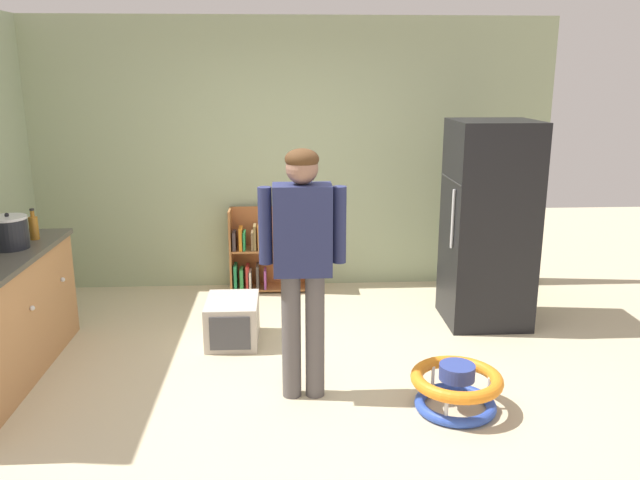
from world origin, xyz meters
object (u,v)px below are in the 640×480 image
object	(u,v)px
bookshelf	(264,255)
amber_bottle	(34,227)
refrigerator	(489,224)
standing_person	(303,252)
crock_pot	(9,232)
yellow_cup	(1,228)
pet_carrier	(233,321)
baby_walker	(456,387)

from	to	relation	value
bookshelf	amber_bottle	distance (m)	2.27
refrigerator	amber_bottle	xyz separation A→B (m)	(-3.72, -0.36, 0.11)
bookshelf	standing_person	size ratio (longest dim) A/B	0.50
bookshelf	standing_person	distance (m)	2.38
crock_pot	yellow_cup	size ratio (longest dim) A/B	2.88
yellow_cup	pet_carrier	bearing A→B (deg)	-6.08
yellow_cup	standing_person	bearing A→B (deg)	-25.48
bookshelf	yellow_cup	distance (m)	2.43
amber_bottle	pet_carrier	bearing A→B (deg)	0.68
pet_carrier	amber_bottle	bearing A→B (deg)	-179.32
standing_person	crock_pot	xyz separation A→B (m)	(-2.15, 0.67, -0.01)
pet_carrier	yellow_cup	bearing A→B (deg)	173.92
refrigerator	yellow_cup	bearing A→B (deg)	-177.92
refrigerator	standing_person	distance (m)	2.11
pet_carrier	crock_pot	size ratio (longest dim) A/B	2.02
baby_walker	amber_bottle	bearing A→B (deg)	158.82
refrigerator	bookshelf	bearing A→B (deg)	154.10
standing_person	baby_walker	xyz separation A→B (m)	(1.00, -0.25, -0.87)
standing_person	pet_carrier	world-z (taller)	standing_person
refrigerator	standing_person	bearing A→B (deg)	-141.84
bookshelf	pet_carrier	distance (m)	1.34
standing_person	crock_pot	bearing A→B (deg)	162.59
pet_carrier	crock_pot	xyz separation A→B (m)	(-1.59, -0.28, 0.84)
crock_pot	pet_carrier	bearing A→B (deg)	9.95
refrigerator	bookshelf	xyz separation A→B (m)	(-1.99, 0.96, -0.52)
standing_person	amber_bottle	xyz separation A→B (m)	(-2.07, 0.94, -0.03)
amber_bottle	refrigerator	bearing A→B (deg)	5.58
standing_person	baby_walker	bearing A→B (deg)	-14.21
bookshelf	amber_bottle	bearing A→B (deg)	-142.53
standing_person	pet_carrier	size ratio (longest dim) A/B	3.09
refrigerator	standing_person	xyz separation A→B (m)	(-1.65, -1.30, 0.14)
crock_pot	yellow_cup	distance (m)	0.55
bookshelf	baby_walker	distance (m)	2.85
bookshelf	refrigerator	bearing A→B (deg)	-25.90
pet_carrier	crock_pot	world-z (taller)	crock_pot
pet_carrier	bookshelf	bearing A→B (deg)	80.35
standing_person	yellow_cup	world-z (taller)	standing_person
baby_walker	crock_pot	xyz separation A→B (m)	(-3.15, 0.93, 0.86)
crock_pot	yellow_cup	world-z (taller)	crock_pot
bookshelf	yellow_cup	xyz separation A→B (m)	(-2.08, -1.11, 0.58)
refrigerator	bookshelf	world-z (taller)	refrigerator
standing_person	bookshelf	bearing A→B (deg)	98.42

